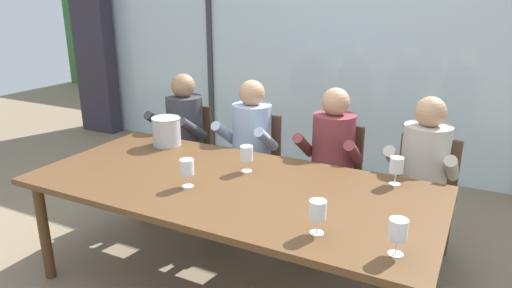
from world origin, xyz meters
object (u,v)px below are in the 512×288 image
at_px(chair_right_of_center, 423,190).
at_px(person_maroon_top, 329,158).
at_px(chair_left_of_center, 253,159).
at_px(wine_glass_near_bucket, 398,231).
at_px(person_pale_blue_shirt, 248,144).
at_px(wine_glass_by_right_taster, 396,166).
at_px(wine_glass_by_left_taster, 247,154).
at_px(chair_center, 331,172).
at_px(dining_table, 230,191).
at_px(wine_glass_spare_empty, 318,211).
at_px(ice_bucket_primary, 167,131).
at_px(person_beige_jumper, 421,173).
at_px(wine_glass_center_pour, 187,168).
at_px(person_charcoal_jacket, 179,133).
at_px(chair_near_curtain, 186,147).

xyz_separation_m(chair_right_of_center, person_maroon_top, (-0.67, -0.12, 0.17)).
height_order(chair_left_of_center, wine_glass_near_bucket, wine_glass_near_bucket).
bearing_deg(person_pale_blue_shirt, person_maroon_top, -0.36).
bearing_deg(wine_glass_by_right_taster, wine_glass_by_left_taster, -165.95).
bearing_deg(wine_glass_near_bucket, chair_center, 118.39).
height_order(dining_table, wine_glass_spare_empty, wine_glass_spare_empty).
xyz_separation_m(chair_left_of_center, ice_bucket_primary, (-0.45, -0.57, 0.34)).
relative_size(chair_left_of_center, wine_glass_spare_empty, 5.12).
bearing_deg(person_maroon_top, ice_bucket_primary, -159.98).
bearing_deg(person_beige_jumper, wine_glass_spare_empty, -102.36).
xyz_separation_m(dining_table, wine_glass_spare_empty, (0.69, -0.35, 0.18)).
bearing_deg(wine_glass_by_right_taster, dining_table, -154.03).
relative_size(person_beige_jumper, ice_bucket_primary, 5.45).
bearing_deg(person_beige_jumper, wine_glass_near_bucket, -84.71).
height_order(wine_glass_by_left_taster, wine_glass_center_pour, same).
bearing_deg(chair_center, person_maroon_top, -74.55).
bearing_deg(chair_right_of_center, wine_glass_center_pour, -132.33).
bearing_deg(wine_glass_by_left_taster, dining_table, -91.07).
bearing_deg(wine_glass_by_right_taster, chair_left_of_center, 156.60).
bearing_deg(chair_left_of_center, dining_table, -75.53).
relative_size(dining_table, chair_left_of_center, 2.84).
bearing_deg(chair_right_of_center, person_pale_blue_shirt, -170.41).
distance_m(chair_center, wine_glass_spare_empty, 1.45).
xyz_separation_m(person_charcoal_jacket, wine_glass_center_pour, (0.82, -1.02, 0.17)).
bearing_deg(ice_bucket_primary, wine_glass_center_pour, -43.95).
distance_m(chair_right_of_center, wine_glass_near_bucket, 1.39).
bearing_deg(chair_left_of_center, person_pale_blue_shirt, -86.28).
height_order(chair_left_of_center, wine_glass_by_right_taster, wine_glass_by_right_taster).
bearing_deg(ice_bucket_primary, chair_left_of_center, 51.62).
height_order(person_pale_blue_shirt, wine_glass_spare_empty, person_pale_blue_shirt).
height_order(chair_left_of_center, wine_glass_spare_empty, wine_glass_spare_empty).
height_order(chair_right_of_center, wine_glass_near_bucket, wine_glass_near_bucket).
bearing_deg(wine_glass_by_right_taster, ice_bucket_primary, -179.34).
height_order(chair_center, person_beige_jumper, person_beige_jumper).
bearing_deg(chair_left_of_center, person_charcoal_jacket, -173.67).
xyz_separation_m(dining_table, person_beige_jumper, (1.01, 0.86, 0.01)).
bearing_deg(person_pale_blue_shirt, chair_near_curtain, 168.74).
distance_m(chair_center, chair_right_of_center, 0.70).
relative_size(person_maroon_top, wine_glass_near_bucket, 6.96).
bearing_deg(chair_center, wine_glass_by_right_taster, -39.77).
relative_size(person_maroon_top, ice_bucket_primary, 5.45).
xyz_separation_m(wine_glass_center_pour, wine_glass_spare_empty, (0.89, -0.18, 0.00)).
xyz_separation_m(person_charcoal_jacket, wine_glass_by_right_taster, (1.93, -0.41, 0.17)).
xyz_separation_m(person_charcoal_jacket, person_maroon_top, (1.38, -0.00, 0.00)).
bearing_deg(person_maroon_top, wine_glass_near_bucket, -59.91).
xyz_separation_m(wine_glass_near_bucket, wine_glass_by_right_taster, (-0.16, 0.81, 0.00)).
bearing_deg(wine_glass_near_bucket, wine_glass_by_right_taster, 101.42).
height_order(chair_center, wine_glass_near_bucket, wine_glass_near_bucket).
xyz_separation_m(chair_center, wine_glass_near_bucket, (0.75, -1.38, 0.34)).
bearing_deg(wine_glass_by_right_taster, wine_glass_near_bucket, -78.58).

